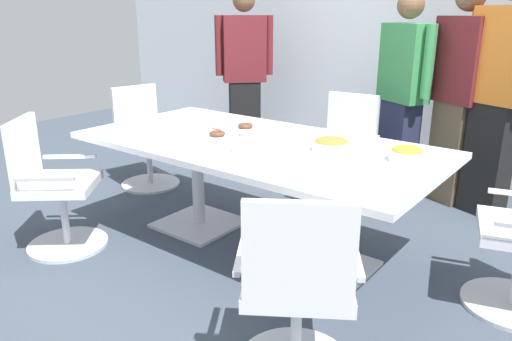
{
  "coord_description": "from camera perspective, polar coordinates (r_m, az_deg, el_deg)",
  "views": [
    {
      "loc": [
        1.9,
        -2.47,
        1.57
      ],
      "look_at": [
        0.0,
        0.0,
        0.55
      ],
      "focal_mm": 34.35,
      "sensor_mm": 36.0,
      "label": 1
    }
  ],
  "objects": [
    {
      "name": "person_standing_2",
      "position": [
        4.35,
        22.51,
        8.44
      ],
      "size": [
        0.58,
        0.4,
        1.79
      ],
      "rotation": [
        0.0,
        0.0,
        -3.62
      ],
      "color": "brown",
      "rests_on": "ground"
    },
    {
      "name": "office_chair_1",
      "position": [
        2.16,
        4.81,
        -14.55
      ],
      "size": [
        0.75,
        0.75,
        0.91
      ],
      "rotation": [
        0.0,
        0.0,
        0.58
      ],
      "color": "silver",
      "rests_on": "ground"
    },
    {
      "name": "office_chair_0",
      "position": [
        3.58,
        -22.54,
        -2.29
      ],
      "size": [
        0.76,
        0.76,
        0.91
      ],
      "rotation": [
        0.0,
        0.0,
        -0.87
      ],
      "color": "silver",
      "rests_on": "ground"
    },
    {
      "name": "person_standing_0",
      "position": [
        5.29,
        -1.36,
        11.24
      ],
      "size": [
        0.48,
        0.5,
        1.78
      ],
      "rotation": [
        0.0,
        0.0,
        -2.33
      ],
      "color": "black",
      "rests_on": "ground"
    },
    {
      "name": "plate_stack",
      "position": [
        3.8,
        -10.62,
        5.68
      ],
      "size": [
        0.22,
        0.22,
        0.04
      ],
      "color": "white",
      "rests_on": "conference_table"
    },
    {
      "name": "person_standing_3",
      "position": [
        4.17,
        26.38,
        8.31
      ],
      "size": [
        0.6,
        0.37,
        1.88
      ],
      "rotation": [
        0.0,
        0.0,
        -3.52
      ],
      "color": "black",
      "rests_on": "ground"
    },
    {
      "name": "napkin_pile",
      "position": [
        2.98,
        -0.58,
        2.98
      ],
      "size": [
        0.17,
        0.17,
        0.08
      ],
      "primitive_type": "cube",
      "color": "white",
      "rests_on": "conference_table"
    },
    {
      "name": "donut_platter",
      "position": [
        3.44,
        -2.8,
        4.58
      ],
      "size": [
        0.4,
        0.41,
        0.04
      ],
      "color": "white",
      "rests_on": "conference_table"
    },
    {
      "name": "back_wall",
      "position": [
        5.23,
        16.93,
        15.55
      ],
      "size": [
        8.0,
        0.1,
        2.8
      ],
      "primitive_type": "cube",
      "color": "silver",
      "rests_on": "ground"
    },
    {
      "name": "office_chair_3",
      "position": [
        4.18,
        10.1,
        1.67
      ],
      "size": [
        0.59,
        0.59,
        0.91
      ],
      "rotation": [
        0.0,
        0.0,
        -3.05
      ],
      "color": "silver",
      "rests_on": "ground"
    },
    {
      "name": "conference_table",
      "position": [
        3.26,
        -0.0,
        1.25
      ],
      "size": [
        2.4,
        1.2,
        0.75
      ],
      "color": "silver",
      "rests_on": "ground"
    },
    {
      "name": "office_chair_4",
      "position": [
        4.66,
        -12.77,
        3.23
      ],
      "size": [
        0.64,
        0.64,
        0.91
      ],
      "rotation": [
        0.0,
        0.0,
        -1.79
      ],
      "color": "silver",
      "rests_on": "ground"
    },
    {
      "name": "snack_bowl_pretzels",
      "position": [
        3.05,
        8.74,
        3.06
      ],
      "size": [
        0.24,
        0.24,
        0.08
      ],
      "color": "white",
      "rests_on": "conference_table"
    },
    {
      "name": "person_standing_1",
      "position": [
        4.46,
        16.7,
        8.71
      ],
      "size": [
        0.58,
        0.4,
        1.72
      ],
      "rotation": [
        0.0,
        0.0,
        -3.63
      ],
      "color": "#232842",
      "rests_on": "ground"
    },
    {
      "name": "snack_bowl_chips_orange",
      "position": [
        2.92,
        17.15,
        1.88
      ],
      "size": [
        0.2,
        0.2,
        0.09
      ],
      "color": "white",
      "rests_on": "conference_table"
    },
    {
      "name": "ground_plane",
      "position": [
        3.49,
        -0.0,
        -8.68
      ],
      "size": [
        10.0,
        10.0,
        0.01
      ],
      "primitive_type": "cube",
      "color": "#3D4754"
    }
  ]
}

